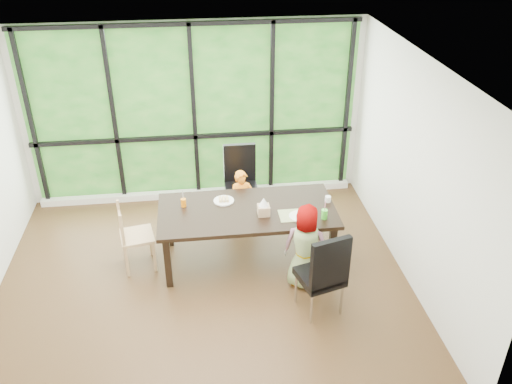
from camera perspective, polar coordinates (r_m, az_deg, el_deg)
ground at (r=6.72m, az=-5.47°, el=-9.57°), size 5.00×5.00×0.00m
back_wall at (r=8.00m, az=-6.63°, el=8.36°), size 5.00×0.00×5.00m
foliage_backdrop at (r=7.98m, az=-6.63°, el=8.31°), size 4.80×0.02×2.65m
window_mullions at (r=7.95m, az=-6.62°, el=8.20°), size 4.80×0.06×2.65m
window_sill at (r=8.47m, az=-6.11°, el=-0.09°), size 4.80×0.12×0.10m
dining_table at (r=6.87m, az=-0.93°, el=-4.53°), size 2.23×1.12×0.75m
chair_window_leather at (r=7.66m, az=-1.59°, el=0.84°), size 0.46×0.46×1.08m
chair_interior_leather at (r=6.04m, az=6.86°, el=-8.37°), size 0.57×0.57×1.08m
chair_end_beech at (r=6.87m, az=-12.59°, el=-4.61°), size 0.47×0.49×0.90m
child_toddler at (r=7.36m, az=-1.50°, el=-1.10°), size 0.36×0.25×0.94m
child_older at (r=6.38m, az=5.53°, el=-5.81°), size 0.63×0.52×1.10m
placemat at (r=6.56m, az=4.21°, el=-2.48°), size 0.40×0.29×0.01m
plate_far at (r=6.84m, az=-3.46°, el=-0.94°), size 0.26×0.26×0.02m
plate_near at (r=6.54m, az=4.65°, el=-2.59°), size 0.26×0.26×0.02m
orange_cup at (r=6.76m, az=-7.74°, el=-1.14°), size 0.07×0.07×0.11m
green_cup at (r=6.51m, az=7.31°, el=-2.36°), size 0.08×0.08×0.12m
white_mug at (r=6.87m, az=7.68°, el=-0.75°), size 0.08×0.08×0.08m
tissue_box at (r=6.53m, az=0.82°, el=-1.95°), size 0.15×0.15×0.13m
crepe_rolls_far at (r=6.83m, az=-3.46°, el=-0.75°), size 0.15×0.12×0.04m
crepe_rolls_near at (r=6.52m, az=4.66°, el=-2.40°), size 0.05×0.12×0.04m
straw_white at (r=6.72m, az=-7.80°, el=-0.46°), size 0.01×0.04×0.20m
straw_pink at (r=6.46m, az=7.36°, el=-1.61°), size 0.01×0.04×0.20m
tissue at (r=6.47m, az=0.82°, el=-1.06°), size 0.12×0.12×0.11m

